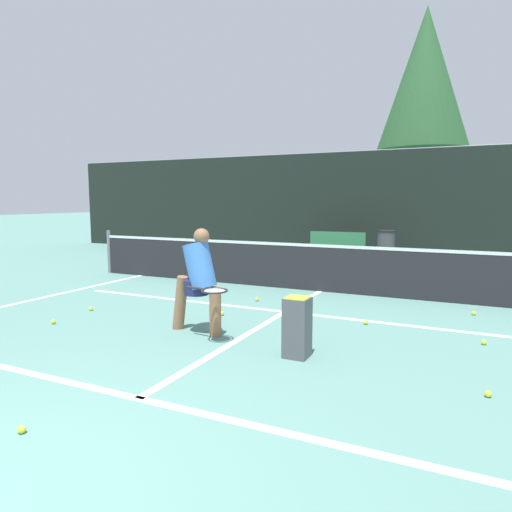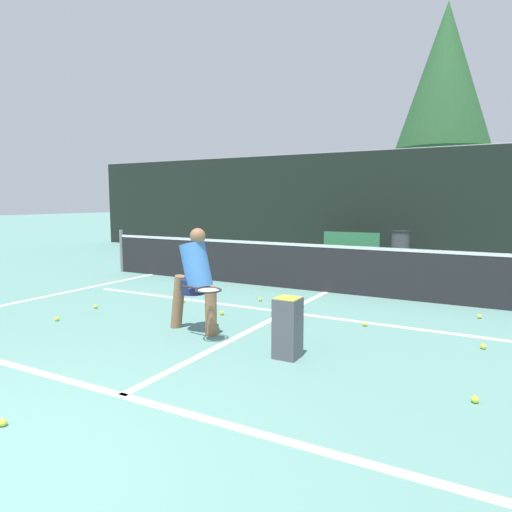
{
  "view_description": "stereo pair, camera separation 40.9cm",
  "coord_description": "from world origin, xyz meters",
  "px_view_note": "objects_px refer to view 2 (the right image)",
  "views": [
    {
      "loc": [
        2.7,
        -1.46,
        1.82
      ],
      "look_at": [
        -0.34,
        4.93,
        0.95
      ],
      "focal_mm": 32.0,
      "sensor_mm": 36.0,
      "label": 1
    },
    {
      "loc": [
        3.06,
        -1.27,
        1.82
      ],
      "look_at": [
        -0.34,
        4.93,
        0.95
      ],
      "focal_mm": 32.0,
      "sensor_mm": 36.0,
      "label": 2
    }
  ],
  "objects_px": {
    "player_practicing": "(195,277)",
    "ball_hopper": "(288,326)",
    "courtside_bench": "(350,245)",
    "parked_car": "(325,228)",
    "trash_bin": "(400,248)"
  },
  "relations": [
    {
      "from": "player_practicing",
      "to": "ball_hopper",
      "type": "relative_size",
      "value": 2.04
    },
    {
      "from": "player_practicing",
      "to": "courtside_bench",
      "type": "distance_m",
      "value": 8.28
    },
    {
      "from": "ball_hopper",
      "to": "parked_car",
      "type": "relative_size",
      "value": 0.18
    },
    {
      "from": "trash_bin",
      "to": "player_practicing",
      "type": "bearing_deg",
      "value": -97.57
    },
    {
      "from": "courtside_bench",
      "to": "parked_car",
      "type": "distance_m",
      "value": 6.21
    },
    {
      "from": "courtside_bench",
      "to": "player_practicing",
      "type": "bearing_deg",
      "value": -89.63
    },
    {
      "from": "player_practicing",
      "to": "parked_car",
      "type": "distance_m",
      "value": 14.16
    },
    {
      "from": "player_practicing",
      "to": "ball_hopper",
      "type": "bearing_deg",
      "value": -4.8
    },
    {
      "from": "ball_hopper",
      "to": "trash_bin",
      "type": "relative_size",
      "value": 0.74
    },
    {
      "from": "player_practicing",
      "to": "ball_hopper",
      "type": "height_order",
      "value": "player_practicing"
    },
    {
      "from": "trash_bin",
      "to": "parked_car",
      "type": "xyz_separation_m",
      "value": [
        -4.28,
        5.53,
        0.14
      ]
    },
    {
      "from": "player_practicing",
      "to": "courtside_bench",
      "type": "height_order",
      "value": "player_practicing"
    },
    {
      "from": "ball_hopper",
      "to": "parked_car",
      "type": "height_order",
      "value": "parked_car"
    },
    {
      "from": "player_practicing",
      "to": "courtside_bench",
      "type": "relative_size",
      "value": 0.85
    },
    {
      "from": "ball_hopper",
      "to": "courtside_bench",
      "type": "relative_size",
      "value": 0.42
    }
  ]
}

